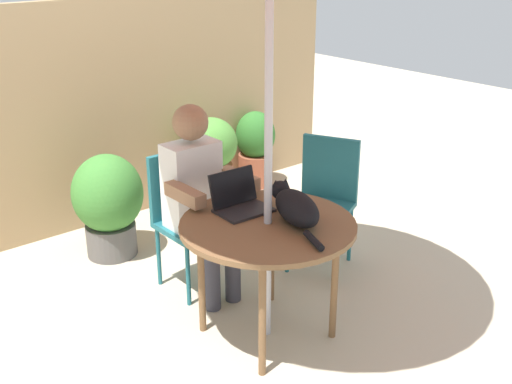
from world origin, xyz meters
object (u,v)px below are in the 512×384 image
object	(u,v)px
chair_empty	(325,192)
potted_plant_near_fence	(212,158)
chair_occupied	(185,209)
potted_plant_by_chair	(108,202)
patio_table	(268,233)
laptop	(238,199)
potted_plant_corner	(256,147)
cat	(295,207)
person_seated	(199,191)

from	to	relation	value
chair_empty	potted_plant_near_fence	distance (m)	1.35
chair_occupied	potted_plant_by_chair	bearing A→B (deg)	106.24
patio_table	chair_occupied	bearing A→B (deg)	90.00
laptop	potted_plant_corner	size ratio (longest dim) A/B	0.45
chair_empty	potted_plant_by_chair	distance (m)	1.53
cat	potted_plant_by_chair	size ratio (longest dim) A/B	0.81
potted_plant_near_fence	potted_plant_by_chair	size ratio (longest dim) A/B	1.01
potted_plant_near_fence	chair_occupied	bearing A→B (deg)	-133.60
chair_occupied	laptop	world-z (taller)	laptop
chair_occupied	cat	distance (m)	0.93
potted_plant_by_chair	cat	bearing A→B (deg)	-78.10
chair_empty	person_seated	xyz separation A→B (m)	(-0.90, 0.22, 0.17)
chair_occupied	chair_empty	world-z (taller)	same
cat	potted_plant_by_chair	xyz separation A→B (m)	(-0.33, 1.56, -0.38)
person_seated	potted_plant_by_chair	xyz separation A→B (m)	(-0.20, 0.84, -0.28)
patio_table	potted_plant_near_fence	distance (m)	2.00
chair_occupied	cat	xyz separation A→B (m)	(0.13, -0.88, 0.27)
cat	potted_plant_near_fence	bearing A→B (deg)	66.91
chair_empty	potted_plant_near_fence	xyz separation A→B (m)	(0.02, 1.34, -0.11)
potted_plant_near_fence	potted_plant_by_chair	bearing A→B (deg)	-165.97
laptop	potted_plant_by_chair	distance (m)	1.30
chair_empty	person_seated	world-z (taller)	person_seated
patio_table	laptop	world-z (taller)	laptop
patio_table	cat	world-z (taller)	cat
potted_plant_by_chair	potted_plant_corner	size ratio (longest dim) A/B	1.09
chair_empty	potted_plant_near_fence	size ratio (longest dim) A/B	1.16
laptop	potted_plant_corner	world-z (taller)	laptop
patio_table	potted_plant_corner	bearing A→B (deg)	51.49
cat	potted_plant_corner	distance (m)	2.45
patio_table	potted_plant_near_fence	bearing A→B (deg)	62.62
person_seated	potted_plant_corner	xyz separation A→B (m)	(1.51, 1.25, -0.33)
chair_occupied	laptop	size ratio (longest dim) A/B	2.88
laptop	patio_table	bearing A→B (deg)	-89.24
patio_table	laptop	distance (m)	0.28
chair_occupied	potted_plant_corner	xyz separation A→B (m)	(1.51, 1.09, -0.16)
chair_occupied	person_seated	distance (m)	0.23
chair_occupied	potted_plant_near_fence	size ratio (longest dim) A/B	1.16
person_seated	potted_plant_corner	distance (m)	1.99
patio_table	person_seated	world-z (taller)	person_seated
potted_plant_by_chair	potted_plant_corner	distance (m)	1.76
cat	potted_plant_near_fence	xyz separation A→B (m)	(0.79, 1.84, -0.37)
potted_plant_corner	potted_plant_near_fence	bearing A→B (deg)	-167.63
potted_plant_near_fence	potted_plant_corner	world-z (taller)	potted_plant_near_fence
patio_table	cat	size ratio (longest dim) A/B	1.58
laptop	cat	size ratio (longest dim) A/B	0.50
person_seated	laptop	size ratio (longest dim) A/B	3.98
patio_table	laptop	bearing A→B (deg)	90.76
patio_table	cat	bearing A→B (deg)	-29.48
cat	potted_plant_by_chair	world-z (taller)	cat
person_seated	cat	bearing A→B (deg)	-79.76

